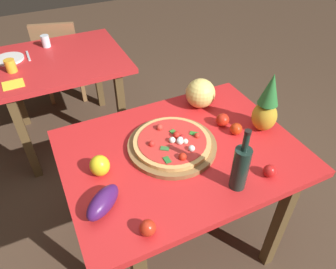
{
  "coord_description": "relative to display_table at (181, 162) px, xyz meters",
  "views": [
    {
      "loc": [
        -0.58,
        -1.06,
        1.9
      ],
      "look_at": [
        -0.03,
        0.09,
        0.82
      ],
      "focal_mm": 33.53,
      "sensor_mm": 36.0,
      "label": 1
    }
  ],
  "objects": [
    {
      "name": "tomato_beside_pepper",
      "position": [
        0.33,
        -0.01,
        0.13
      ],
      "size": [
        0.07,
        0.07,
        0.07
      ],
      "primitive_type": "sphere",
      "color": "red",
      "rests_on": "display_table"
    },
    {
      "name": "melon",
      "position": [
        0.29,
        0.31,
        0.18
      ],
      "size": [
        0.18,
        0.18,
        0.18
      ],
      "primitive_type": "sphere",
      "color": "#EAD26E",
      "rests_on": "display_table"
    },
    {
      "name": "pizza",
      "position": [
        -0.03,
        0.04,
        0.13
      ],
      "size": [
        0.41,
        0.41,
        0.06
      ],
      "color": "#E0A860",
      "rests_on": "pizza_board"
    },
    {
      "name": "drinking_glass_juice",
      "position": [
        -0.73,
        1.28,
        0.14
      ],
      "size": [
        0.08,
        0.08,
        0.09
      ],
      "primitive_type": "cylinder",
      "color": "gold",
      "rests_on": "background_table"
    },
    {
      "name": "dinner_plate",
      "position": [
        -0.73,
        1.48,
        0.1
      ],
      "size": [
        0.22,
        0.22,
        0.02
      ],
      "primitive_type": "cylinder",
      "color": "white",
      "rests_on": "background_table"
    },
    {
      "name": "ground_plane",
      "position": [
        0.0,
        0.0,
        -0.68
      ],
      "size": [
        10.0,
        10.0,
        0.0
      ],
      "primitive_type": "plane",
      "color": "#4C3828"
    },
    {
      "name": "background_table",
      "position": [
        -0.41,
        1.35,
        -0.01
      ],
      "size": [
        1.05,
        0.85,
        0.77
      ],
      "color": "brown",
      "rests_on": "ground_plane"
    },
    {
      "name": "wine_bottle",
      "position": [
        0.12,
        -0.33,
        0.22
      ],
      "size": [
        0.08,
        0.08,
        0.33
      ],
      "color": "#192C25",
      "rests_on": "display_table"
    },
    {
      "name": "tomato_at_corner",
      "position": [
        0.31,
        0.08,
        0.13
      ],
      "size": [
        0.08,
        0.08,
        0.08
      ],
      "primitive_type": "sphere",
      "color": "red",
      "rests_on": "display_table"
    },
    {
      "name": "drinking_glass_water",
      "position": [
        -0.43,
        1.6,
        0.14
      ],
      "size": [
        0.07,
        0.07,
        0.1
      ],
      "primitive_type": "cylinder",
      "color": "silver",
      "rests_on": "background_table"
    },
    {
      "name": "pineapple_left",
      "position": [
        0.49,
        -0.04,
        0.25
      ],
      "size": [
        0.14,
        0.14,
        0.35
      ],
      "color": "#BA9126",
      "rests_on": "display_table"
    },
    {
      "name": "eggplant",
      "position": [
        -0.47,
        -0.19,
        0.14
      ],
      "size": [
        0.21,
        0.2,
        0.09
      ],
      "primitive_type": "ellipsoid",
      "rotation": [
        0.0,
        0.0,
        0.69
      ],
      "color": "#421858",
      "rests_on": "display_table"
    },
    {
      "name": "pizza_board",
      "position": [
        -0.03,
        0.04,
        0.11
      ],
      "size": [
        0.47,
        0.47,
        0.02
      ],
      "primitive_type": "cylinder",
      "color": "olive",
      "rests_on": "display_table"
    },
    {
      "name": "knife_utensil",
      "position": [
        -0.59,
        1.48,
        0.1
      ],
      "size": [
        0.02,
        0.18,
        0.01
      ],
      "primitive_type": "cube",
      "rotation": [
        0.0,
        0.0,
        0.01
      ],
      "color": "silver",
      "rests_on": "background_table"
    },
    {
      "name": "napkin_folded",
      "position": [
        -0.74,
        1.08,
        0.1
      ],
      "size": [
        0.14,
        0.13,
        0.01
      ],
      "primitive_type": "cube",
      "rotation": [
        0.0,
        0.0,
        0.04
      ],
      "color": "yellow",
      "rests_on": "background_table"
    },
    {
      "name": "display_table",
      "position": [
        0.0,
        0.0,
        0.0
      ],
      "size": [
        1.22,
        0.93,
        0.77
      ],
      "color": "brown",
      "rests_on": "ground_plane"
    },
    {
      "name": "dining_chair",
      "position": [
        -0.31,
        2.0,
        -0.2
      ],
      "size": [
        0.49,
        0.49,
        0.85
      ],
      "rotation": [
        0.0,
        0.0,
        2.87
      ],
      "color": "olive",
      "rests_on": "ground_plane"
    },
    {
      "name": "bell_pepper",
      "position": [
        -0.43,
        0.02,
        0.14
      ],
      "size": [
        0.1,
        0.1,
        0.11
      ],
      "primitive_type": "ellipsoid",
      "color": "yellow",
      "rests_on": "display_table"
    },
    {
      "name": "tomato_near_board",
      "position": [
        -0.35,
        -0.38,
        0.13
      ],
      "size": [
        0.07,
        0.07,
        0.07
      ],
      "primitive_type": "sphere",
      "color": "red",
      "rests_on": "display_table"
    },
    {
      "name": "tomato_by_bottle",
      "position": [
        0.3,
        -0.34,
        0.12
      ],
      "size": [
        0.06,
        0.06,
        0.06
      ],
      "primitive_type": "sphere",
      "color": "red",
      "rests_on": "display_table"
    }
  ]
}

